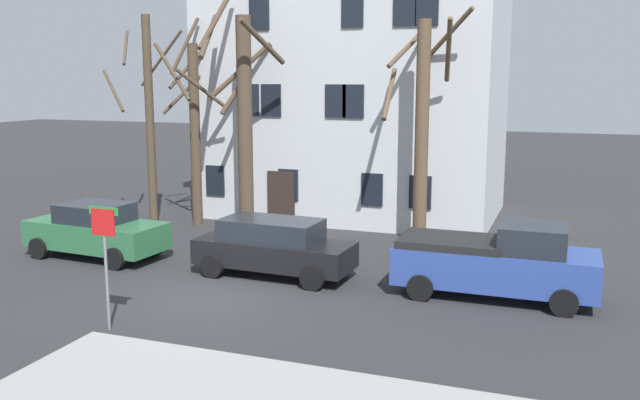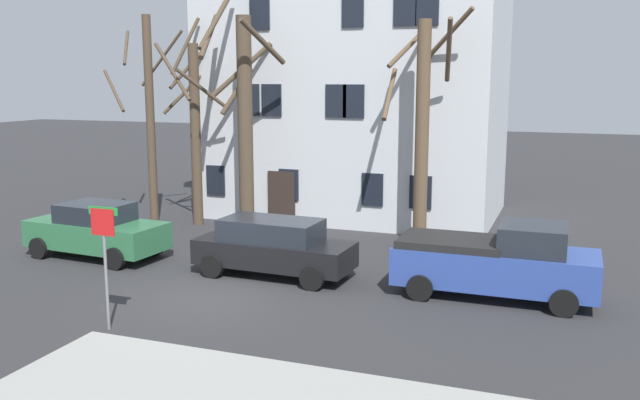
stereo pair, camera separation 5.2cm
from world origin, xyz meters
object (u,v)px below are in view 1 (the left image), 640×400
(building_main, at_px, (356,74))
(tree_bare_far, at_px, (243,113))
(tree_bare_mid, at_px, (194,124))
(tree_bare_end, at_px, (422,125))
(car_black_wagon, at_px, (273,246))
(pickup_truck_blue, at_px, (497,261))
(tree_bare_near, at_px, (148,115))
(car_green_sedan, at_px, (96,230))
(street_sign_pole, at_px, (105,245))

(building_main, bearing_deg, tree_bare_far, -117.44)
(tree_bare_mid, relative_size, tree_bare_far, 0.89)
(tree_bare_end, distance_m, car_black_wagon, 6.81)
(tree_bare_mid, bearing_deg, pickup_truck_blue, -23.58)
(tree_bare_near, distance_m, car_black_wagon, 9.66)
(tree_bare_mid, relative_size, car_green_sedan, 1.71)
(car_green_sedan, distance_m, street_sign_pole, 6.89)
(tree_bare_near, height_order, tree_bare_mid, tree_bare_near)
(pickup_truck_blue, relative_size, street_sign_pole, 1.81)
(tree_bare_near, relative_size, street_sign_pole, 2.81)
(tree_bare_near, xyz_separation_m, pickup_truck_blue, (13.74, -4.88, -3.25))
(building_main, relative_size, street_sign_pole, 4.27)
(car_black_wagon, xyz_separation_m, pickup_truck_blue, (6.24, 0.21, 0.09))
(car_green_sedan, height_order, pickup_truck_blue, pickup_truck_blue)
(tree_bare_near, relative_size, car_green_sedan, 1.73)
(tree_bare_mid, height_order, pickup_truck_blue, tree_bare_mid)
(tree_bare_far, relative_size, pickup_truck_blue, 1.74)
(car_green_sedan, distance_m, car_black_wagon, 6.13)
(tree_bare_mid, distance_m, tree_bare_end, 8.87)
(building_main, height_order, car_black_wagon, building_main)
(tree_bare_near, bearing_deg, tree_bare_mid, 10.45)
(building_main, xyz_separation_m, tree_bare_mid, (-5.05, -4.54, -1.92))
(building_main, distance_m, tree_bare_far, 5.96)
(tree_bare_far, relative_size, tree_bare_end, 1.13)
(building_main, distance_m, tree_bare_mid, 7.06)
(tree_bare_end, distance_m, car_green_sedan, 11.09)
(building_main, xyz_separation_m, car_green_sedan, (-5.46, -10.01, -4.93))
(tree_bare_far, relative_size, car_green_sedan, 1.93)
(tree_bare_near, distance_m, car_green_sedan, 6.28)
(tree_bare_end, height_order, car_black_wagon, tree_bare_end)
(building_main, distance_m, tree_bare_near, 8.55)
(tree_bare_mid, bearing_deg, building_main, 41.97)
(building_main, relative_size, tree_bare_far, 1.36)
(tree_bare_far, height_order, car_black_wagon, tree_bare_far)
(tree_bare_far, distance_m, car_black_wagon, 6.84)
(car_black_wagon, bearing_deg, tree_bare_end, 58.29)
(tree_bare_near, relative_size, pickup_truck_blue, 1.55)
(tree_bare_end, bearing_deg, tree_bare_near, -179.98)
(tree_bare_mid, bearing_deg, tree_bare_end, -2.11)
(tree_bare_far, distance_m, street_sign_pole, 10.47)
(pickup_truck_blue, bearing_deg, tree_bare_far, 154.22)
(car_black_wagon, bearing_deg, building_main, 93.82)
(tree_bare_mid, bearing_deg, tree_bare_far, -13.99)
(tree_bare_end, relative_size, car_green_sedan, 1.71)
(building_main, height_order, tree_bare_near, building_main)
(building_main, height_order, tree_bare_far, building_main)
(tree_bare_mid, height_order, street_sign_pole, tree_bare_mid)
(tree_bare_far, xyz_separation_m, pickup_truck_blue, (9.57, -4.62, -3.42))
(tree_bare_near, bearing_deg, tree_bare_far, -3.61)
(tree_bare_mid, distance_m, tree_bare_far, 2.51)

